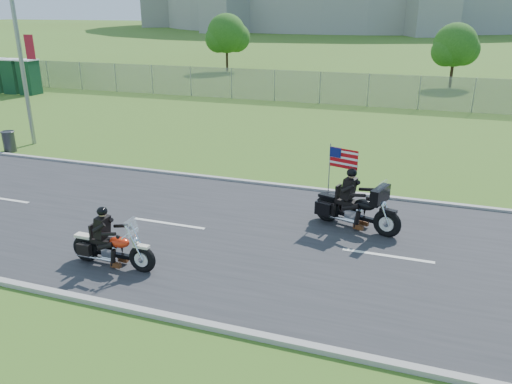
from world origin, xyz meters
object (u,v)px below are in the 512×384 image
(motorcycle_lead, at_px, (112,248))
(trash_can, at_px, (9,142))
(streetlight, at_px, (18,10))
(motorcycle_follow, at_px, (356,209))
(porta_toilet_a, at_px, (29,78))
(porta_toilet_b, at_px, (13,77))

(motorcycle_lead, bearing_deg, trash_can, 145.10)
(streetlight, distance_m, motorcycle_follow, 16.51)
(porta_toilet_a, bearing_deg, streetlight, -47.09)
(motorcycle_follow, bearing_deg, motorcycle_lead, -124.73)
(streetlight, xyz_separation_m, motorcycle_follow, (14.97, -4.79, -5.05))
(motorcycle_lead, bearing_deg, porta_toilet_b, 138.42)
(porta_toilet_a, xyz_separation_m, trash_can, (10.00, -12.40, -0.72))
(streetlight, bearing_deg, motorcycle_lead, -41.61)
(streetlight, bearing_deg, porta_toilet_b, 136.65)
(porta_toilet_b, xyz_separation_m, trash_can, (11.40, -12.40, -0.72))
(streetlight, bearing_deg, motorcycle_follow, -17.74)
(trash_can, bearing_deg, motorcycle_lead, -35.88)
(porta_toilet_b, xyz_separation_m, motorcycle_follow, (26.39, -15.57, -0.56))
(porta_toilet_a, bearing_deg, trash_can, -51.11)
(motorcycle_follow, bearing_deg, porta_toilet_b, 166.44)
(motorcycle_lead, height_order, motorcycle_follow, motorcycle_follow)
(porta_toilet_a, xyz_separation_m, motorcycle_follow, (24.99, -15.57, -0.56))
(porta_toilet_a, height_order, motorcycle_lead, porta_toilet_a)
(motorcycle_lead, xyz_separation_m, trash_can, (-9.92, 7.18, -0.05))
(motorcycle_follow, relative_size, trash_can, 2.91)
(trash_can, bearing_deg, porta_toilet_b, 132.60)
(porta_toilet_b, height_order, motorcycle_follow, porta_toilet_b)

